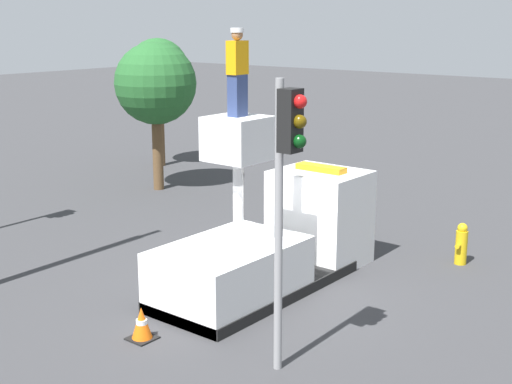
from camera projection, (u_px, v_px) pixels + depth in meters
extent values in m
plane|color=#38383A|center=(256.00, 290.00, 15.75)|extent=(120.00, 120.00, 0.00)
cube|color=black|center=(256.00, 285.00, 15.72)|extent=(4.97, 2.15, 0.24)
cube|color=white|center=(230.00, 274.00, 14.93)|extent=(3.21, 2.09, 1.28)
cube|color=white|center=(320.00, 217.00, 17.36)|extent=(1.75, 2.09, 2.28)
cube|color=black|center=(340.00, 192.00, 17.92)|extent=(0.03, 1.78, 0.91)
cube|color=orange|center=(321.00, 168.00, 17.07)|extent=(0.36, 1.26, 0.14)
cylinder|color=silver|center=(238.00, 199.00, 14.77)|extent=(0.22, 0.22, 1.84)
cube|color=silver|center=(238.00, 138.00, 14.47)|extent=(1.12, 1.12, 0.90)
cube|color=navy|center=(238.00, 96.00, 14.27)|extent=(0.34, 0.26, 0.84)
cube|color=#F29E0C|center=(237.00, 58.00, 14.09)|extent=(0.40, 0.26, 0.66)
sphere|color=#9E704C|center=(237.00, 35.00, 13.98)|extent=(0.23, 0.23, 0.23)
cylinder|color=white|center=(237.00, 30.00, 13.96)|extent=(0.26, 0.26, 0.09)
cylinder|color=gray|center=(279.00, 230.00, 11.67)|extent=(0.14, 0.14, 4.95)
cube|color=black|center=(290.00, 121.00, 11.11)|extent=(0.34, 0.28, 1.00)
sphere|color=red|center=(300.00, 102.00, 10.92)|extent=(0.22, 0.22, 0.22)
sphere|color=#503C07|center=(300.00, 122.00, 10.99)|extent=(0.22, 0.22, 0.22)
sphere|color=#083710|center=(300.00, 141.00, 11.07)|extent=(0.22, 0.22, 0.22)
cylinder|color=gold|center=(461.00, 247.00, 17.35)|extent=(0.29, 0.29, 0.84)
sphere|color=gold|center=(463.00, 228.00, 17.23)|extent=(0.25, 0.25, 0.25)
cylinder|color=gold|center=(458.00, 246.00, 17.17)|extent=(0.12, 0.12, 0.12)
cylinder|color=gold|center=(465.00, 242.00, 17.48)|extent=(0.12, 0.12, 0.12)
cube|color=black|center=(142.00, 338.00, 13.36)|extent=(0.49, 0.49, 0.03)
cone|color=orange|center=(142.00, 323.00, 13.29)|extent=(0.41, 0.41, 0.63)
cylinder|color=white|center=(142.00, 322.00, 13.28)|extent=(0.21, 0.21, 0.09)
cylinder|color=brown|center=(158.00, 151.00, 24.76)|extent=(0.36, 0.36, 2.72)
sphere|color=#235B28|center=(155.00, 83.00, 24.21)|extent=(2.79, 2.79, 2.79)
cylinder|color=brown|center=(160.00, 128.00, 28.75)|extent=(0.36, 0.36, 3.04)
sphere|color=#235B28|center=(158.00, 69.00, 28.19)|extent=(2.43, 2.43, 2.43)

